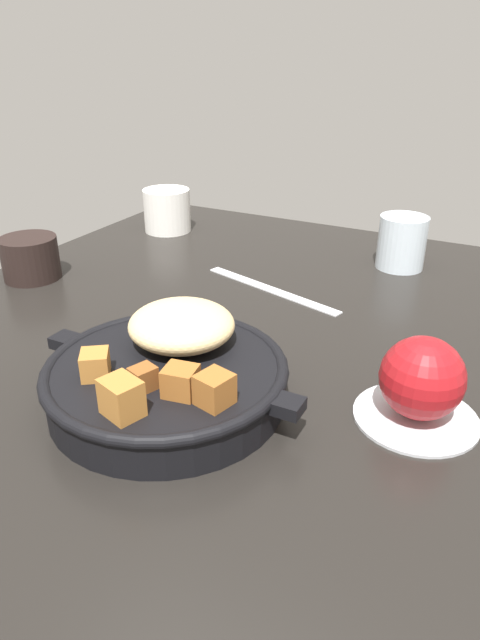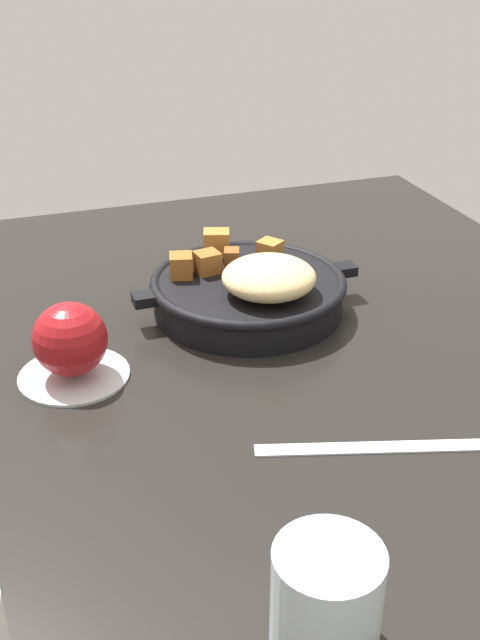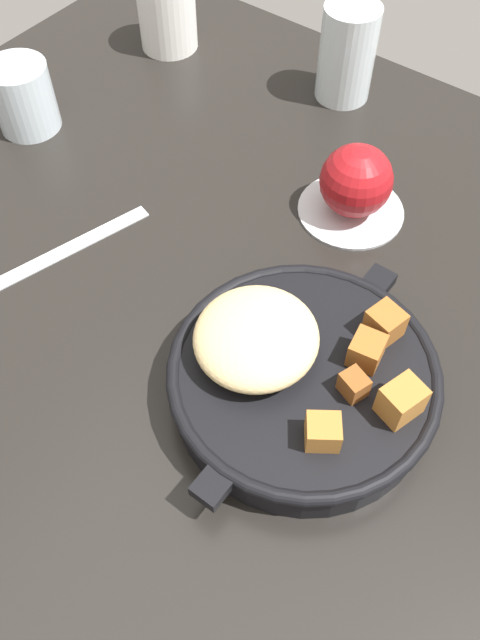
{
  "view_description": "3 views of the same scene",
  "coord_description": "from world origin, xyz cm",
  "px_view_note": "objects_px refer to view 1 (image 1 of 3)",
  "views": [
    {
      "loc": [
        23.95,
        -47.72,
        31.05
      ],
      "look_at": [
        -1.98,
        1.87,
        3.32
      ],
      "focal_mm": 31.78,
      "sensor_mm": 36.0,
      "label": 1
    },
    {
      "loc": [
        24.31,
        66.42,
        42.69
      ],
      "look_at": [
        0.99,
        -1.91,
        3.92
      ],
      "focal_mm": 43.86,
      "sensor_mm": 36.0,
      "label": 2
    },
    {
      "loc": [
        -28.77,
        -23.62,
        50.6
      ],
      "look_at": [
        -1.76,
        -3.27,
        3.16
      ],
      "focal_mm": 37.03,
      "sensor_mm": 36.0,
      "label": 3
    }
  ],
  "objects_px": {
    "coffee_mug_dark": "(30,258)",
    "red_apple": "(422,378)",
    "butter_knife": "(271,289)",
    "water_glass_short": "(402,242)",
    "cast_iron_skillet": "(168,372)",
    "ceramic_mug_white": "(167,210)"
  },
  "relations": [
    {
      "from": "coffee_mug_dark",
      "to": "red_apple",
      "type": "bearing_deg",
      "value": -8.94
    },
    {
      "from": "coffee_mug_dark",
      "to": "butter_knife",
      "type": "bearing_deg",
      "value": 19.99
    },
    {
      "from": "butter_knife",
      "to": "water_glass_short",
      "type": "height_order",
      "value": "water_glass_short"
    },
    {
      "from": "cast_iron_skillet",
      "to": "water_glass_short",
      "type": "relative_size",
      "value": 3.46
    },
    {
      "from": "water_glass_short",
      "to": "cast_iron_skillet",
      "type": "bearing_deg",
      "value": -103.64
    },
    {
      "from": "cast_iron_skillet",
      "to": "coffee_mug_dark",
      "type": "xyz_separation_m",
      "value": [
        -0.35,
        0.17,
        0.0
      ]
    },
    {
      "from": "water_glass_short",
      "to": "coffee_mug_dark",
      "type": "relative_size",
      "value": 0.98
    },
    {
      "from": "red_apple",
      "to": "ceramic_mug_white",
      "type": "distance_m",
      "value": 0.64
    },
    {
      "from": "cast_iron_skillet",
      "to": "butter_knife",
      "type": "height_order",
      "value": "cast_iron_skillet"
    },
    {
      "from": "butter_knife",
      "to": "water_glass_short",
      "type": "relative_size",
      "value": 2.9
    },
    {
      "from": "butter_knife",
      "to": "coffee_mug_dark",
      "type": "distance_m",
      "value": 0.35
    },
    {
      "from": "red_apple",
      "to": "coffee_mug_dark",
      "type": "bearing_deg",
      "value": 171.06
    },
    {
      "from": "cast_iron_skillet",
      "to": "water_glass_short",
      "type": "distance_m",
      "value": 0.47
    },
    {
      "from": "water_glass_short",
      "to": "coffee_mug_dark",
      "type": "distance_m",
      "value": 0.54
    },
    {
      "from": "red_apple",
      "to": "water_glass_short",
      "type": "bearing_deg",
      "value": 105.66
    },
    {
      "from": "red_apple",
      "to": "butter_knife",
      "type": "relative_size",
      "value": 0.33
    },
    {
      "from": "cast_iron_skillet",
      "to": "red_apple",
      "type": "xyz_separation_m",
      "value": [
        0.22,
        0.08,
        0.01
      ]
    },
    {
      "from": "butter_knife",
      "to": "water_glass_short",
      "type": "xyz_separation_m",
      "value": [
        0.14,
        0.17,
        0.04
      ]
    },
    {
      "from": "red_apple",
      "to": "coffee_mug_dark",
      "type": "height_order",
      "value": "red_apple"
    },
    {
      "from": "butter_knife",
      "to": "coffee_mug_dark",
      "type": "xyz_separation_m",
      "value": [
        -0.33,
        -0.12,
        0.03
      ]
    },
    {
      "from": "red_apple",
      "to": "water_glass_short",
      "type": "xyz_separation_m",
      "value": [
        -0.11,
        0.38,
        -0.0
      ]
    },
    {
      "from": "cast_iron_skillet",
      "to": "ceramic_mug_white",
      "type": "distance_m",
      "value": 0.54
    }
  ]
}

